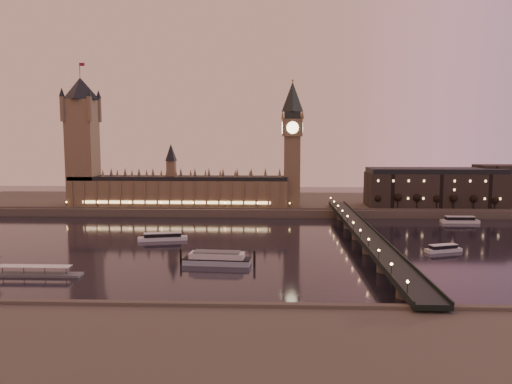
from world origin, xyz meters
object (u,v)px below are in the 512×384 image
(moored_barge, at_px, (217,258))
(pontoon_pier, at_px, (36,273))
(cruise_boat_a, at_px, (163,237))
(cruise_boat_b, at_px, (460,220))

(moored_barge, distance_m, pontoon_pier, 84.05)
(cruise_boat_a, height_order, cruise_boat_b, cruise_boat_b)
(cruise_boat_a, distance_m, moored_barge, 69.91)
(cruise_boat_a, bearing_deg, cruise_boat_b, 6.25)
(cruise_boat_a, bearing_deg, pontoon_pier, -129.18)
(moored_barge, height_order, pontoon_pier, pontoon_pier)
(moored_barge, bearing_deg, cruise_boat_a, 129.64)
(cruise_boat_a, height_order, pontoon_pier, pontoon_pier)
(cruise_boat_b, relative_size, pontoon_pier, 0.66)
(cruise_boat_b, distance_m, pontoon_pier, 289.80)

